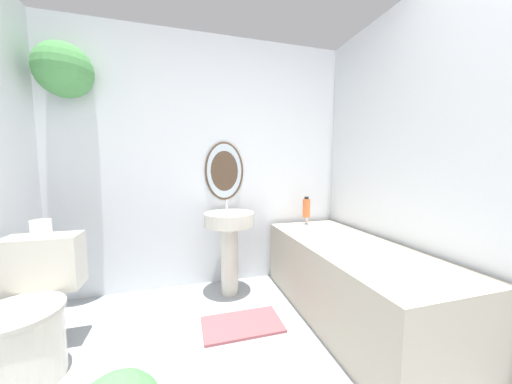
{
  "coord_description": "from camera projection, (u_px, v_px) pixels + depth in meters",
  "views": [
    {
      "loc": [
        -0.23,
        -0.29,
        1.16
      ],
      "look_at": [
        0.25,
        1.38,
        0.99
      ],
      "focal_mm": 18.0,
      "sensor_mm": 36.0,
      "label": 1
    }
  ],
  "objects": [
    {
      "name": "bath_mat",
      "position": [
        242.0,
        324.0,
        1.88
      ],
      "size": [
        0.57,
        0.33,
        0.02
      ],
      "color": "#934C51",
      "rests_on": "ground_plane"
    },
    {
      "name": "shampoo_bottle",
      "position": [
        306.0,
        208.0,
        2.61
      ],
      "size": [
        0.08,
        0.08,
        0.21
      ],
      "color": "#DB6633",
      "rests_on": "bathtub"
    },
    {
      "name": "wall_right",
      "position": [
        426.0,
        161.0,
        1.78
      ],
      "size": [
        0.06,
        2.35,
        2.4
      ],
      "color": "silver",
      "rests_on": "ground_plane"
    },
    {
      "name": "wall_back",
      "position": [
        190.0,
        152.0,
        2.42
      ],
      "size": [
        2.86,
        0.41,
        2.4
      ],
      "color": "silver",
      "rests_on": "ground_plane"
    },
    {
      "name": "toilet",
      "position": [
        28.0,
        318.0,
        1.45
      ],
      "size": [
        0.43,
        0.62,
        0.73
      ],
      "color": "beige",
      "rests_on": "ground_plane"
    },
    {
      "name": "toilet_paper_roll",
      "position": [
        41.0,
        228.0,
        1.6
      ],
      "size": [
        0.11,
        0.11,
        0.1
      ],
      "color": "white",
      "rests_on": "toilet"
    },
    {
      "name": "pedestal_sink",
      "position": [
        229.0,
        235.0,
        2.32
      ],
      "size": [
        0.45,
        0.45,
        0.85
      ],
      "color": "beige",
      "rests_on": "ground_plane"
    },
    {
      "name": "bathtub",
      "position": [
        350.0,
        279.0,
        1.98
      ],
      "size": [
        0.71,
        1.67,
        0.65
      ],
      "color": "#B2A893",
      "rests_on": "ground_plane"
    }
  ]
}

